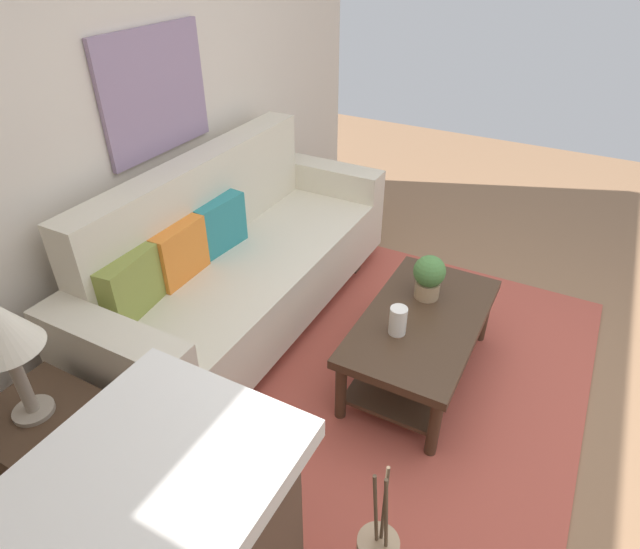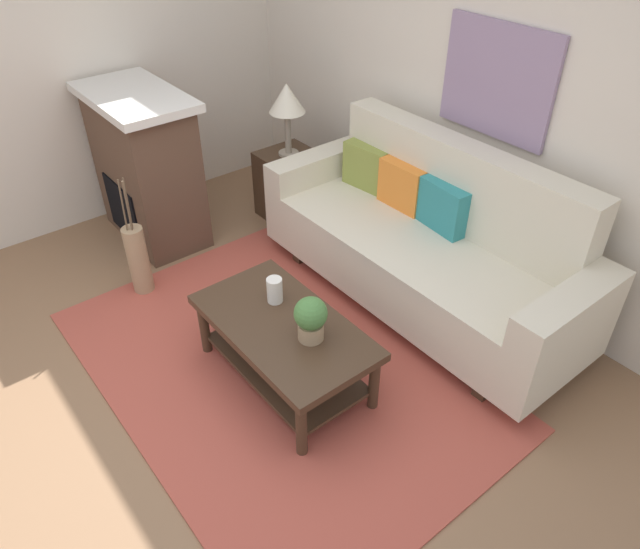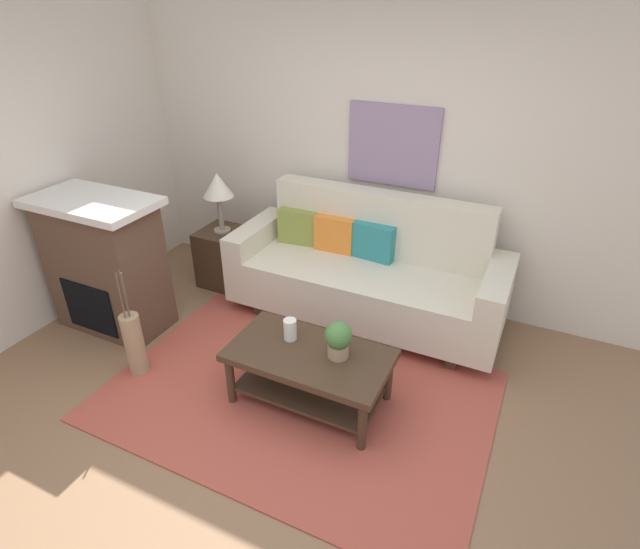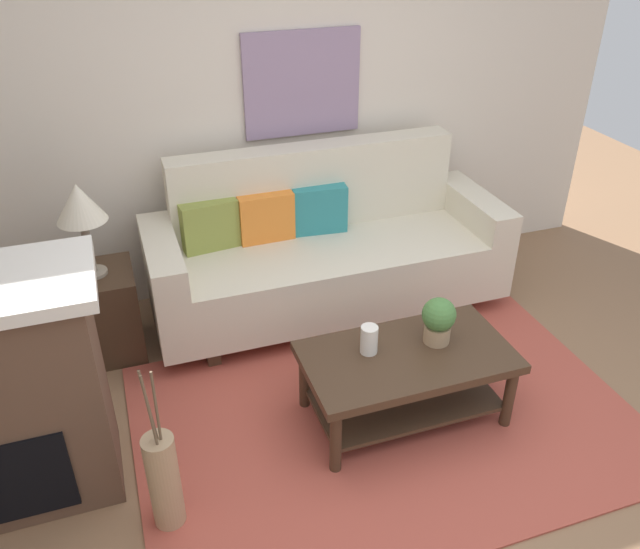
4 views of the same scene
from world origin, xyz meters
name	(u,v)px [view 4 (image 4 of 4)]	position (x,y,z in m)	size (l,w,h in m)	color
ground_plane	(428,488)	(0.00, 0.00, 0.00)	(8.80, 8.80, 0.00)	#8C6647
wall_back	(290,93)	(0.00, 2.22, 1.35)	(4.80, 0.10, 2.70)	beige
area_rug	(386,419)	(0.00, 0.50, 0.01)	(2.68, 1.82, 0.01)	#B24C3D
couch	(326,251)	(0.06, 1.69, 0.43)	(2.33, 0.84, 1.08)	beige
throw_pillow_olive	(210,226)	(-0.67, 1.81, 0.68)	(0.36, 0.12, 0.32)	olive
throw_pillow_orange	(266,217)	(-0.30, 1.81, 0.68)	(0.36, 0.12, 0.32)	orange
throw_pillow_teal	(319,209)	(0.06, 1.81, 0.68)	(0.36, 0.12, 0.32)	teal
coffee_table	(406,371)	(0.10, 0.50, 0.31)	(1.10, 0.60, 0.43)	#422D1E
tabletop_vase	(369,340)	(-0.09, 0.58, 0.51)	(0.09, 0.09, 0.16)	white
potted_plant_tabletop	(438,319)	(0.29, 0.55, 0.57)	(0.18, 0.18, 0.26)	tan
side_table	(102,313)	(-1.40, 1.65, 0.28)	(0.44, 0.44, 0.56)	#422D1E
table_lamp	(80,207)	(-1.40, 1.65, 0.99)	(0.28, 0.28, 0.57)	gray
floor_vase	(164,482)	(-1.21, 0.22, 0.26)	(0.14, 0.14, 0.51)	tan
floor_vase_branch_a	(156,407)	(-1.19, 0.22, 0.69)	(0.01, 0.01, 0.36)	brown
floor_vase_branch_b	(148,406)	(-1.22, 0.23, 0.69)	(0.01, 0.01, 0.36)	brown
floor_vase_branch_c	(149,411)	(-1.22, 0.20, 0.69)	(0.01, 0.01, 0.36)	brown
framed_painting	(302,84)	(0.06, 2.15, 1.42)	(0.78, 0.03, 0.67)	gray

